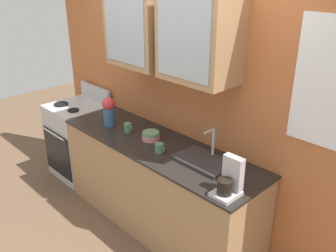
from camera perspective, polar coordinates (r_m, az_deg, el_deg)
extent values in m
plane|color=brown|center=(3.87, -1.56, -15.01)|extent=(10.00, 10.00, 0.00)
cube|color=#B76638|center=(3.48, 2.79, 4.30)|extent=(3.99, 0.10, 2.53)
cube|color=#A87F56|center=(3.41, -4.29, 15.34)|extent=(0.62, 0.37, 0.72)
cube|color=#9EADB7|center=(3.30, -6.90, 14.94)|extent=(0.53, 0.01, 0.61)
cube|color=#A87F56|center=(2.91, 4.97, 13.88)|extent=(0.62, 0.37, 0.72)
cube|color=#9EADB7|center=(2.78, 2.30, 13.46)|extent=(0.53, 0.01, 0.61)
cube|color=white|center=(2.60, 24.72, 5.74)|extent=(0.57, 0.01, 0.88)
cube|color=#A87F56|center=(3.61, -1.64, -9.49)|extent=(2.16, 0.63, 0.89)
cube|color=black|center=(3.38, -1.72, -3.02)|extent=(2.19, 0.66, 0.02)
cube|color=silver|center=(4.62, -13.66, -2.16)|extent=(0.62, 0.61, 0.91)
cube|color=black|center=(4.53, -16.90, -4.14)|extent=(0.57, 0.01, 0.55)
cylinder|color=silver|center=(4.40, -17.65, -1.11)|extent=(0.49, 0.02, 0.02)
cube|color=silver|center=(4.56, -11.27, 5.09)|extent=(0.59, 0.04, 0.18)
cylinder|color=black|center=(4.51, -16.37, 3.31)|extent=(0.17, 0.17, 0.02)
cylinder|color=black|center=(4.28, -14.58, 2.41)|extent=(0.13, 0.13, 0.02)
cube|color=#2D2D30|center=(3.08, 5.51, -5.45)|extent=(0.49, 0.30, 0.03)
cylinder|color=silver|center=(3.10, 7.08, -2.50)|extent=(0.02, 0.02, 0.24)
cylinder|color=silver|center=(3.01, 6.47, -0.80)|extent=(0.02, 0.12, 0.02)
cylinder|color=#D87F84|center=(3.46, -2.69, -1.77)|extent=(0.17, 0.17, 0.04)
cylinder|color=#669972|center=(3.44, -2.70, -1.26)|extent=(0.16, 0.16, 0.05)
cylinder|color=#33598C|center=(3.78, -9.17, 1.44)|extent=(0.11, 0.11, 0.19)
sphere|color=#D8333F|center=(3.73, -9.31, 3.45)|extent=(0.13, 0.13, 0.13)
cylinder|color=#4C7F59|center=(3.22, -1.37, -3.43)|extent=(0.08, 0.08, 0.09)
torus|color=#4C7F59|center=(3.18, -0.81, -3.63)|extent=(0.05, 0.01, 0.05)
cylinder|color=#4C7F59|center=(3.63, -6.31, -0.23)|extent=(0.07, 0.07, 0.09)
torus|color=#4C7F59|center=(3.59, -5.89, -0.37)|extent=(0.06, 0.01, 0.06)
cube|color=#B7B7BC|center=(2.68, 9.00, -10.44)|extent=(0.17, 0.20, 0.03)
cylinder|color=black|center=(2.63, 8.83, -9.36)|extent=(0.11, 0.11, 0.11)
cube|color=#B7B7BC|center=(2.66, 10.13, -7.23)|extent=(0.15, 0.06, 0.26)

